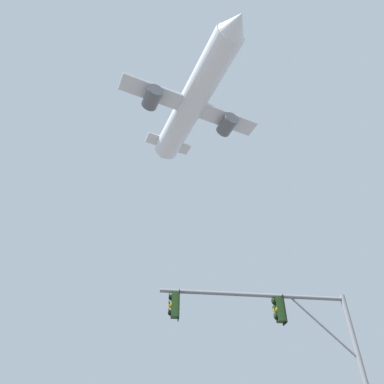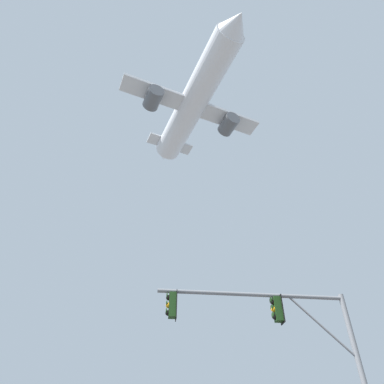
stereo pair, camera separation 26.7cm
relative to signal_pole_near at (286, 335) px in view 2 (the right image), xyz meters
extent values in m
cylinder|color=slate|center=(-1.10, -0.04, 1.43)|extent=(7.16, 0.38, 0.15)
cylinder|color=slate|center=(1.41, 0.05, 0.35)|extent=(2.20, 0.15, 2.20)
cube|color=#193814|center=(-4.10, -0.13, 0.90)|extent=(0.27, 0.33, 0.90)
cylinder|color=#193814|center=(-4.10, -0.13, 1.41)|extent=(0.05, 0.05, 0.12)
cube|color=black|center=(-3.96, -0.13, 0.90)|extent=(0.04, 0.46, 1.04)
sphere|color=black|center=(-4.25, -0.14, 1.17)|extent=(0.20, 0.20, 0.20)
cylinder|color=#193814|center=(-4.31, -0.14, 1.23)|extent=(0.05, 0.21, 0.21)
sphere|color=orange|center=(-4.25, -0.14, 0.89)|extent=(0.20, 0.20, 0.20)
cylinder|color=#193814|center=(-4.31, -0.14, 0.95)|extent=(0.05, 0.21, 0.21)
sphere|color=black|center=(-4.25, -0.14, 0.61)|extent=(0.20, 0.20, 0.20)
cylinder|color=#193814|center=(-4.31, -0.14, 0.67)|extent=(0.05, 0.21, 0.21)
cube|color=#193814|center=(-0.17, -0.01, 0.90)|extent=(0.27, 0.33, 0.90)
cylinder|color=#193814|center=(-0.17, -0.01, 1.41)|extent=(0.05, 0.05, 0.12)
cube|color=black|center=(-0.03, 0.00, 0.90)|extent=(0.04, 0.46, 1.04)
sphere|color=black|center=(-0.31, -0.01, 1.17)|extent=(0.20, 0.20, 0.20)
cylinder|color=#193814|center=(-0.38, -0.01, 1.23)|extent=(0.05, 0.21, 0.21)
sphere|color=orange|center=(-0.31, -0.01, 0.89)|extent=(0.20, 0.20, 0.20)
cylinder|color=#193814|center=(-0.38, -0.01, 0.95)|extent=(0.05, 0.21, 0.21)
sphere|color=black|center=(-0.31, -0.01, 0.61)|extent=(0.20, 0.20, 0.20)
cylinder|color=#193814|center=(-0.38, -0.01, 0.67)|extent=(0.05, 0.21, 0.21)
cylinder|color=white|center=(-1.92, 15.03, 32.57)|extent=(9.66, 19.55, 3.46)
cone|color=white|center=(1.63, 4.80, 32.57)|extent=(3.89, 3.33, 3.29)
cone|color=white|center=(-5.43, 25.15, 32.57)|extent=(3.49, 3.01, 2.94)
cube|color=silver|center=(-2.09, 15.54, 32.06)|extent=(18.17, 8.28, 0.39)
cylinder|color=#595B60|center=(2.78, 17.23, 31.02)|extent=(2.69, 3.09, 1.95)
cylinder|color=#595B60|center=(-6.96, 13.85, 31.02)|extent=(2.69, 3.09, 1.95)
cube|color=#0C5933|center=(-4.68, 23.00, 34.52)|extent=(1.24, 2.95, 4.11)
cube|color=silver|center=(-4.76, 23.21, 32.90)|extent=(6.78, 3.97, 0.22)
camera|label=1|loc=(-4.64, -12.65, -3.57)|focal=32.56mm
camera|label=2|loc=(-4.38, -12.67, -3.57)|focal=32.56mm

